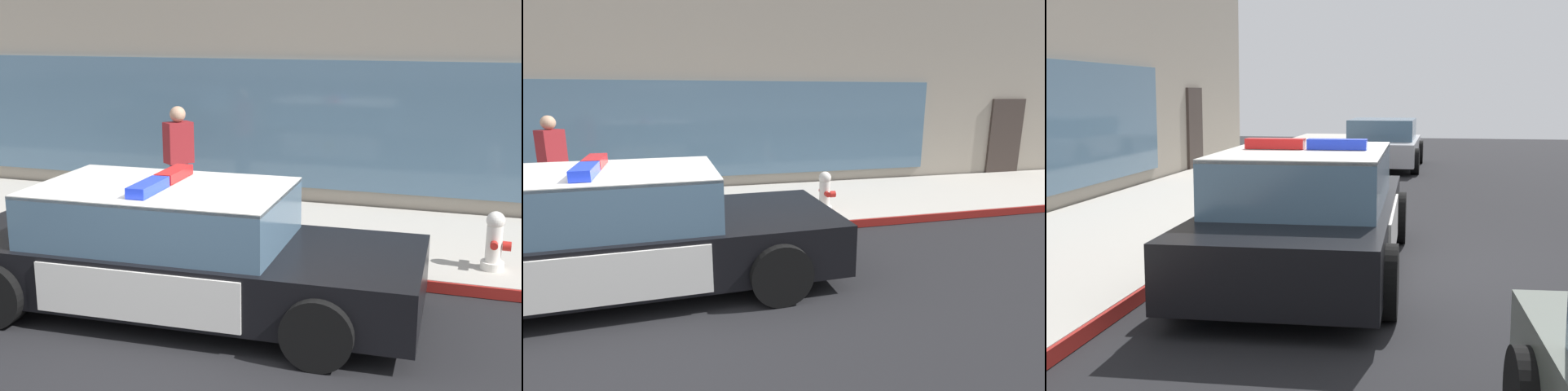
# 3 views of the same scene
# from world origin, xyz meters

# --- Properties ---
(ground) EXTENTS (48.00, 48.00, 0.00)m
(ground) POSITION_xyz_m (0.00, 0.00, 0.00)
(ground) COLOR black
(sidewalk) EXTENTS (48.00, 3.16, 0.15)m
(sidewalk) POSITION_xyz_m (0.00, 3.59, 0.07)
(sidewalk) COLOR #B2ADA3
(sidewalk) RESTS_ON ground
(curb_red_paint) EXTENTS (28.80, 0.04, 0.14)m
(curb_red_paint) POSITION_xyz_m (0.00, 1.99, 0.08)
(curb_red_paint) COLOR maroon
(curb_red_paint) RESTS_ON ground
(police_cruiser) EXTENTS (5.17, 2.20, 1.49)m
(police_cruiser) POSITION_xyz_m (-0.54, 0.66, 0.68)
(police_cruiser) COLOR black
(police_cruiser) RESTS_ON ground
(fire_hydrant) EXTENTS (0.34, 0.39, 0.73)m
(fire_hydrant) POSITION_xyz_m (2.75, 2.62, 0.50)
(fire_hydrant) COLOR silver
(fire_hydrant) RESTS_ON sidewalk
(car_down_street) EXTENTS (4.42, 2.05, 1.29)m
(car_down_street) POSITION_xyz_m (11.00, 0.74, 0.63)
(car_down_street) COLOR #B7B7BC
(car_down_street) RESTS_ON ground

